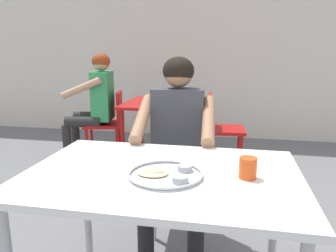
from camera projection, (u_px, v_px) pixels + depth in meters
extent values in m
cube|color=silver|center=(215.00, 20.00, 4.64)|extent=(12.00, 0.12, 3.40)
cube|color=white|center=(162.00, 175.00, 1.46)|extent=(1.21, 0.83, 0.03)
cylinder|color=#B2B2B7|center=(87.00, 205.00, 1.98)|extent=(0.04, 0.04, 0.73)
cylinder|color=#B2B2B7|center=(274.00, 223.00, 1.78)|extent=(0.04, 0.04, 0.73)
cylinder|color=#B7BABF|center=(166.00, 176.00, 1.39)|extent=(0.33, 0.33, 0.01)
torus|color=#B7BABF|center=(166.00, 173.00, 1.39)|extent=(0.33, 0.33, 0.01)
cylinder|color=#B2B5BA|center=(180.00, 179.00, 1.31)|extent=(0.07, 0.07, 0.03)
cylinder|color=#C65119|center=(180.00, 178.00, 1.31)|extent=(0.06, 0.06, 0.01)
cylinder|color=#B2B5BA|center=(185.00, 168.00, 1.44)|extent=(0.07, 0.07, 0.03)
cylinder|color=maroon|center=(185.00, 167.00, 1.44)|extent=(0.06, 0.06, 0.01)
ellipsoid|color=#E5C689|center=(153.00, 173.00, 1.40)|extent=(0.14, 0.10, 0.01)
ellipsoid|color=#DCC385|center=(153.00, 170.00, 1.42)|extent=(0.10, 0.06, 0.01)
cylinder|color=#D84C19|center=(248.00, 168.00, 1.37)|extent=(0.07, 0.07, 0.09)
cylinder|color=#593319|center=(248.00, 162.00, 1.36)|extent=(0.06, 0.06, 0.02)
cube|color=silver|center=(179.00, 174.00, 2.32)|extent=(0.41, 0.45, 0.04)
cube|color=silver|center=(182.00, 135.00, 2.46)|extent=(0.36, 0.06, 0.44)
cylinder|color=silver|center=(198.00, 215.00, 2.19)|extent=(0.03, 0.03, 0.40)
cylinder|color=silver|center=(154.00, 212.00, 2.22)|extent=(0.03, 0.03, 0.40)
cylinder|color=silver|center=(200.00, 193.00, 2.52)|extent=(0.03, 0.03, 0.40)
cylinder|color=silver|center=(162.00, 191.00, 2.56)|extent=(0.03, 0.03, 0.40)
cylinder|color=black|center=(196.00, 236.00, 1.91)|extent=(0.10, 0.10, 0.44)
cylinder|color=black|center=(198.00, 181.00, 2.05)|extent=(0.14, 0.41, 0.12)
cylinder|color=black|center=(146.00, 232.00, 1.95)|extent=(0.10, 0.10, 0.44)
cylinder|color=black|center=(151.00, 179.00, 2.09)|extent=(0.14, 0.41, 0.12)
cube|color=#3F3F47|center=(178.00, 130.00, 2.20)|extent=(0.35, 0.22, 0.56)
cylinder|color=#996B4C|center=(209.00, 120.00, 1.97)|extent=(0.10, 0.46, 0.25)
cylinder|color=#996B4C|center=(142.00, 118.00, 2.02)|extent=(0.10, 0.46, 0.25)
sphere|color=#996B4C|center=(178.00, 73.00, 2.11)|extent=(0.19, 0.19, 0.19)
ellipsoid|color=black|center=(178.00, 71.00, 2.11)|extent=(0.21, 0.20, 0.18)
cube|color=#B71414|center=(162.00, 103.00, 3.64)|extent=(0.81, 0.86, 0.03)
cylinder|color=maroon|center=(123.00, 141.00, 3.44)|extent=(0.04, 0.04, 0.69)
cylinder|color=maroon|center=(188.00, 145.00, 3.31)|extent=(0.04, 0.04, 0.69)
cylinder|color=maroon|center=(142.00, 126.00, 4.14)|extent=(0.04, 0.04, 0.69)
cylinder|color=maroon|center=(196.00, 128.00, 4.01)|extent=(0.04, 0.04, 0.69)
cube|color=#B61212|center=(103.00, 124.00, 3.85)|extent=(0.51, 0.49, 0.04)
cube|color=#B61212|center=(119.00, 107.00, 3.81)|extent=(0.13, 0.37, 0.36)
cylinder|color=#B61212|center=(87.00, 146.00, 3.74)|extent=(0.03, 0.03, 0.41)
cylinder|color=#B61212|center=(92.00, 139.00, 4.04)|extent=(0.03, 0.03, 0.41)
cylinder|color=#B61212|center=(117.00, 146.00, 3.75)|extent=(0.03, 0.03, 0.41)
cylinder|color=#B61212|center=(120.00, 139.00, 4.06)|extent=(0.03, 0.03, 0.41)
cube|color=#B01514|center=(226.00, 130.00, 3.51)|extent=(0.42, 0.42, 0.04)
cube|color=#B01514|center=(210.00, 111.00, 3.49)|extent=(0.06, 0.38, 0.36)
cylinder|color=#B01514|center=(239.00, 147.00, 3.70)|extent=(0.03, 0.03, 0.43)
cylinder|color=#B01514|center=(241.00, 155.00, 3.39)|extent=(0.03, 0.03, 0.43)
cylinder|color=#B01514|center=(211.00, 146.00, 3.74)|extent=(0.03, 0.03, 0.43)
cylinder|color=#B01514|center=(211.00, 154.00, 3.43)|extent=(0.03, 0.03, 0.43)
cylinder|color=#252525|center=(67.00, 144.00, 3.76)|extent=(0.10, 0.10, 0.45)
cylinder|color=#252525|center=(83.00, 122.00, 3.69)|extent=(0.41, 0.17, 0.12)
cylinder|color=#252525|center=(76.00, 137.00, 4.05)|extent=(0.10, 0.10, 0.45)
cylinder|color=#252525|center=(91.00, 117.00, 3.98)|extent=(0.41, 0.17, 0.12)
cube|color=#339959|center=(103.00, 96.00, 3.76)|extent=(0.25, 0.36, 0.56)
cylinder|color=tan|center=(81.00, 88.00, 3.54)|extent=(0.46, 0.14, 0.25)
cylinder|color=tan|center=(92.00, 84.00, 3.94)|extent=(0.46, 0.14, 0.25)
sphere|color=tan|center=(101.00, 62.00, 3.67)|extent=(0.19, 0.19, 0.19)
ellipsoid|color=maroon|center=(101.00, 61.00, 3.67)|extent=(0.21, 0.20, 0.18)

